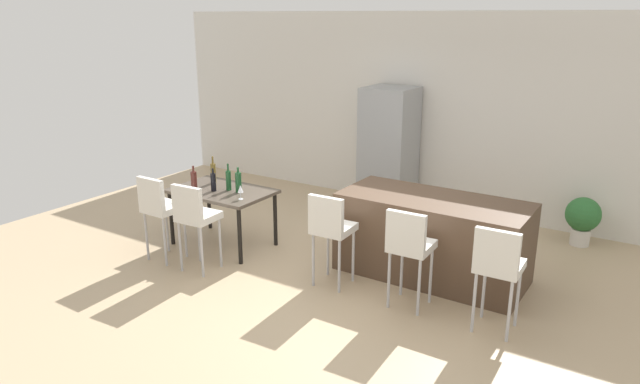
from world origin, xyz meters
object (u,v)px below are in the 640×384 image
object	(u,v)px
refrigerator	(389,149)
bar_chair_middle	(409,243)
dining_chair_near	(159,205)
wine_bottle_middle	(238,182)
wine_bottle_left	(213,173)
kitchen_island	(432,238)
wine_glass_near	(240,189)
wine_bottle_far	(213,182)
potted_plant	(583,217)
dining_table	(222,195)
wine_bottle_end	(228,180)
bar_chair_right	(498,263)
wine_bottle_right	(194,181)
bar_chair_left	(331,226)
dining_chair_far	(195,214)

from	to	relation	value
refrigerator	bar_chair_middle	bearing A→B (deg)	-59.89
dining_chair_near	wine_bottle_middle	bearing A→B (deg)	56.45
wine_bottle_left	refrigerator	world-z (taller)	refrigerator
bar_chair_middle	refrigerator	distance (m)	3.18
kitchen_island	wine_glass_near	distance (m)	2.30
dining_chair_near	wine_bottle_far	world-z (taller)	dining_chair_near
potted_plant	bar_chair_middle	bearing A→B (deg)	-113.31
dining_table	wine_bottle_middle	world-z (taller)	wine_bottle_middle
wine_bottle_end	wine_bottle_left	bearing A→B (deg)	160.56
bar_chair_right	wine_bottle_middle	size ratio (longest dim) A/B	3.29
wine_bottle_right	wine_glass_near	size ratio (longest dim) A/B	1.86
bar_chair_left	bar_chair_middle	distance (m)	0.91
dining_table	potted_plant	bearing A→B (deg)	32.68
refrigerator	wine_bottle_far	bearing A→B (deg)	-113.80
bar_chair_left	wine_bottle_middle	distance (m)	1.56
kitchen_island	bar_chair_right	size ratio (longest dim) A/B	1.97
kitchen_island	wine_bottle_right	distance (m)	2.98
bar_chair_left	dining_chair_far	xyz separation A→B (m)	(-1.49, -0.51, 0.00)
wine_bottle_middle	wine_glass_near	bearing A→B (deg)	-44.75
bar_chair_left	wine_bottle_left	xyz separation A→B (m)	(-2.07, 0.43, 0.18)
potted_plant	wine_bottle_middle	bearing A→B (deg)	-145.96
bar_chair_middle	bar_chair_right	size ratio (longest dim) A/B	1.00
kitchen_island	wine_bottle_middle	bearing A→B (deg)	-167.02
dining_chair_near	wine_bottle_far	distance (m)	0.74
bar_chair_left	wine_bottle_end	bearing A→B (deg)	169.94
wine_bottle_right	wine_bottle_middle	bearing A→B (deg)	28.29
bar_chair_middle	wine_glass_near	bearing A→B (deg)	177.66
bar_chair_right	bar_chair_left	bearing A→B (deg)	180.00
wine_bottle_end	refrigerator	xyz separation A→B (m)	(1.01, 2.45, 0.05)
dining_table	kitchen_island	bearing A→B (deg)	12.56
dining_chair_far	bar_chair_left	bearing A→B (deg)	18.92
dining_table	potted_plant	distance (m)	4.60
wine_bottle_middle	refrigerator	world-z (taller)	refrigerator
bar_chair_right	wine_bottle_far	distance (m)	3.61
kitchen_island	bar_chair_right	world-z (taller)	bar_chair_right
dining_chair_near	dining_chair_far	xyz separation A→B (m)	(0.57, 0.00, 0.00)
wine_bottle_far	refrigerator	distance (m)	2.82
bar_chair_left	dining_table	world-z (taller)	bar_chair_left
wine_bottle_far	wine_glass_near	distance (m)	0.51
bar_chair_right	dining_table	distance (m)	3.56
wine_bottle_end	kitchen_island	bearing A→B (deg)	12.06
dining_table	wine_bottle_right	world-z (taller)	wine_bottle_right
dining_table	dining_chair_far	bearing A→B (deg)	-69.51
dining_table	bar_chair_left	bearing A→B (deg)	-8.27
dining_table	wine_glass_near	xyz separation A→B (m)	(0.46, -0.17, 0.20)
bar_chair_middle	wine_glass_near	distance (m)	2.24
wine_bottle_right	wine_bottle_middle	world-z (taller)	wine_bottle_right
bar_chair_left	wine_bottle_end	world-z (taller)	wine_bottle_end
refrigerator	kitchen_island	bearing A→B (deg)	-51.82
bar_chair_middle	dining_chair_near	bearing A→B (deg)	-170.25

